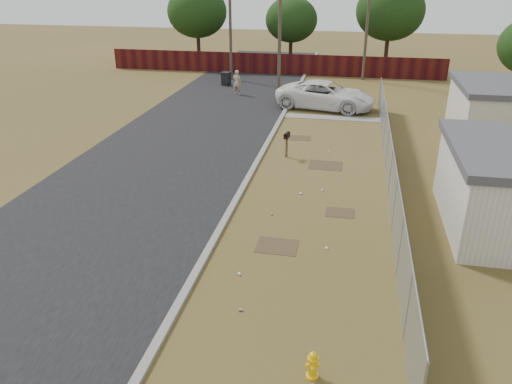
% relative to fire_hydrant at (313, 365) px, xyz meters
% --- Properties ---
extents(ground, '(120.00, 120.00, 0.00)m').
position_rel_fire_hydrant_xyz_m(ground, '(-0.92, 10.73, -0.35)').
color(ground, brown).
rests_on(ground, ground).
extents(street, '(15.10, 60.00, 0.12)m').
position_rel_fire_hydrant_xyz_m(street, '(-7.68, 18.78, -0.33)').
color(street, black).
rests_on(street, ground).
extents(chainlink_fence, '(0.10, 27.06, 2.02)m').
position_rel_fire_hydrant_xyz_m(chainlink_fence, '(2.20, 11.75, 0.45)').
color(chainlink_fence, gray).
rests_on(chainlink_fence, ground).
extents(privacy_fence, '(30.00, 0.12, 1.80)m').
position_rel_fire_hydrant_xyz_m(privacy_fence, '(-6.92, 35.73, 0.55)').
color(privacy_fence, '#45130E').
rests_on(privacy_fence, ground).
extents(utility_poles, '(12.60, 8.24, 9.00)m').
position_rel_fire_hydrant_xyz_m(utility_poles, '(-4.59, 31.39, 4.35)').
color(utility_poles, '#4E4234').
rests_on(utility_poles, ground).
extents(horizon_trees, '(33.32, 31.94, 7.78)m').
position_rel_fire_hydrant_xyz_m(horizon_trees, '(-0.08, 34.28, 4.28)').
color(horizon_trees, '#312116').
rests_on(horizon_trees, ground).
extents(fire_hydrant, '(0.36, 0.37, 0.74)m').
position_rel_fire_hydrant_xyz_m(fire_hydrant, '(0.00, 0.00, 0.00)').
color(fire_hydrant, yellow).
rests_on(fire_hydrant, ground).
extents(mailbox, '(0.28, 0.56, 1.27)m').
position_rel_fire_hydrant_xyz_m(mailbox, '(-2.64, 14.58, 0.66)').
color(mailbox, brown).
rests_on(mailbox, ground).
extents(pickup_truck, '(6.95, 4.19, 1.81)m').
position_rel_fire_hydrant_xyz_m(pickup_truck, '(-1.40, 24.54, 0.55)').
color(pickup_truck, white).
rests_on(pickup_truck, ground).
extents(pedestrian, '(0.72, 0.54, 1.81)m').
position_rel_fire_hydrant_xyz_m(pedestrian, '(-8.17, 27.39, 0.56)').
color(pedestrian, tan).
rests_on(pedestrian, ground).
extents(trash_bin, '(0.81, 0.88, 1.06)m').
position_rel_fire_hydrant_xyz_m(trash_bin, '(-9.77, 30.37, 0.20)').
color(trash_bin, black).
rests_on(trash_bin, ground).
extents(scattered_litter, '(2.65, 13.69, 0.07)m').
position_rel_fire_hydrant_xyz_m(scattered_litter, '(-1.38, 8.03, -0.31)').
color(scattered_litter, silver).
rests_on(scattered_litter, ground).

